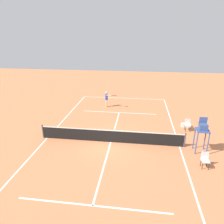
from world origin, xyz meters
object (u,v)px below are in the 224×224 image
(umpire_chair, at_px, (203,130))
(courtside_chair_near, at_px, (205,159))
(player_serving, at_px, (107,98))
(equipment_bag, at_px, (186,125))
(tennis_ball, at_px, (117,114))
(courtside_chair_mid, at_px, (188,124))

(umpire_chair, xyz_separation_m, courtside_chair_near, (0.16, 1.80, -1.07))
(player_serving, distance_m, equipment_bag, 8.53)
(courtside_chair_near, height_order, equipment_bag, courtside_chair_near)
(umpire_chair, relative_size, courtside_chair_near, 2.54)
(player_serving, height_order, tennis_ball, player_serving)
(tennis_ball, bearing_deg, umpire_chair, 135.85)
(tennis_ball, xyz_separation_m, equipment_bag, (-6.13, 2.14, 0.12))
(courtside_chair_mid, xyz_separation_m, equipment_bag, (-0.04, -0.70, -0.38))
(tennis_ball, distance_m, courtside_chair_mid, 6.74)
(tennis_ball, bearing_deg, courtside_chair_mid, 155.05)
(player_serving, height_order, courtside_chair_mid, player_serving)
(player_serving, xyz_separation_m, equipment_bag, (-7.41, 4.13, -0.88))
(player_serving, bearing_deg, equipment_bag, 61.96)
(player_serving, bearing_deg, courtside_chair_near, 37.89)
(player_serving, bearing_deg, tennis_ball, 33.69)
(player_serving, height_order, equipment_bag, player_serving)
(equipment_bag, bearing_deg, courtside_chair_mid, 86.78)
(player_serving, distance_m, tennis_ball, 2.57)
(courtside_chair_mid, relative_size, equipment_bag, 1.25)
(tennis_ball, bearing_deg, courtside_chair_near, 127.76)
(tennis_ball, relative_size, courtside_chair_near, 0.07)
(tennis_ball, xyz_separation_m, courtside_chair_mid, (-6.09, 2.83, 0.50))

